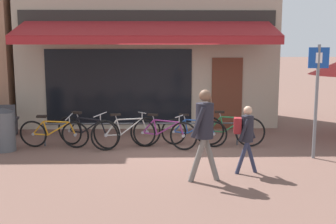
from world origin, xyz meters
The scene contains 13 objects.
ground_plane centered at (0.00, 0.00, 0.00)m, with size 160.00×160.00×0.00m, color brown.
shop_front centered at (-0.56, 3.95, 2.92)m, with size 7.74×4.64×5.85m.
bike_rack_rail centered at (-0.68, 0.37, 0.49)m, with size 4.87×0.04×0.57m.
bicycle_orange centered at (-2.78, 0.15, 0.36)m, with size 1.72×0.54×0.84m.
bicycle_black centered at (-1.99, 0.22, 0.39)m, with size 1.65×0.94×0.88m.
bicycle_silver centered at (-1.03, 0.08, 0.39)m, with size 1.67×0.81×0.87m.
bicycle_purple centered at (-0.16, 0.07, 0.37)m, with size 1.64×0.75×0.83m.
bicycle_blue centered at (0.60, 0.33, 0.35)m, with size 1.63×0.62×0.81m.
bicycle_green centered at (1.48, 0.26, 0.39)m, with size 1.71×0.52×0.87m.
pedestrian_adult centered at (0.57, -2.42, 1.04)m, with size 0.61×0.46×1.70m.
pedestrian_child centered at (1.41, -1.97, 0.84)m, with size 0.50×0.33×1.33m.
litter_bin centered at (-3.88, -0.10, 0.51)m, with size 0.52×0.52×1.02m.
parking_sign centered at (3.15, -0.91, 1.51)m, with size 0.44×0.07×2.48m.
Camera 1 is at (-0.26, -9.83, 2.46)m, focal length 45.00 mm.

